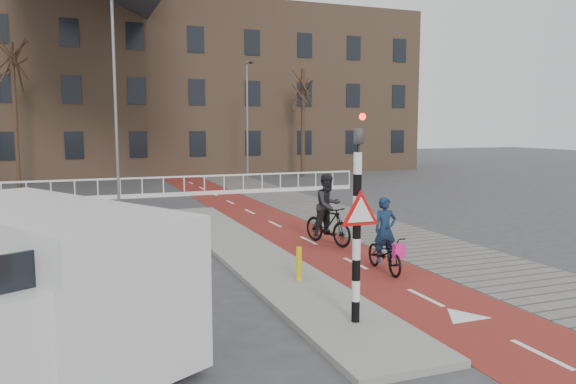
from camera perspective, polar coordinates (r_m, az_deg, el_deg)
name	(u,v)px	position (r m, az deg, el deg)	size (l,w,h in m)	color
ground	(336,292)	(11.86, 4.89, -10.10)	(120.00, 120.00, 0.00)	#38383A
bike_lane	(257,216)	(21.49, -3.12, -2.41)	(2.50, 60.00, 0.01)	maroon
sidewalk	(324,212)	(22.49, 3.69, -2.00)	(3.00, 60.00, 0.01)	slate
curb_island	(248,252)	(15.21, -4.11, -6.06)	(1.80, 16.00, 0.12)	gray
traffic_signal	(358,213)	(9.39, 7.08, -2.16)	(0.80, 0.80, 3.68)	black
bollard	(299,264)	(12.15, 1.12, -7.29)	(0.12, 0.12, 0.73)	yellow
cyclist_near	(385,247)	(13.42, 9.82, -5.53)	(0.71, 1.71, 1.76)	black
cyclist_far	(328,215)	(16.23, 4.07, -2.39)	(1.08, 1.99, 2.04)	black
van	(43,276)	(9.33, -23.65, -7.79)	(4.37, 5.60, 2.25)	silver
railing	(75,194)	(27.38, -20.83, -0.21)	(28.00, 0.10, 0.99)	silver
townhouse_row	(100,62)	(42.47, -18.58, 12.37)	(46.00, 10.00, 15.90)	#7F6047
tree_mid	(15,116)	(33.69, -25.96, 6.91)	(0.22, 0.22, 7.80)	#322116
tree_right	(303,123)	(37.50, 1.53, 7.00)	(0.27, 0.27, 7.13)	#322116
streetlight_near	(115,104)	(24.27, -17.12, 8.54)	(0.12, 0.12, 8.60)	slate
streetlight_right	(247,122)	(34.55, -4.16, 7.09)	(0.12, 0.12, 7.24)	slate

